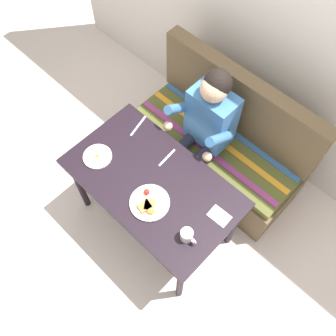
{
  "coord_description": "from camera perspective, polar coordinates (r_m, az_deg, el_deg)",
  "views": [
    {
      "loc": [
        0.87,
        -0.75,
        2.93
      ],
      "look_at": [
        0.0,
        0.15,
        0.72
      ],
      "focal_mm": 39.57,
      "sensor_mm": 36.0,
      "label": 1
    }
  ],
  "objects": [
    {
      "name": "couch",
      "position": [
        3.13,
        7.83,
        3.53
      ],
      "size": [
        1.44,
        0.56,
        1.0
      ],
      "color": "brown",
      "rests_on": "ground"
    },
    {
      "name": "person",
      "position": [
        2.73,
        5.67,
        6.67
      ],
      "size": [
        0.45,
        0.61,
        1.21
      ],
      "color": "teal",
      "rests_on": "ground"
    },
    {
      "name": "fork",
      "position": [
        2.57,
        -0.16,
        1.6
      ],
      "size": [
        0.03,
        0.17,
        0.0
      ],
      "primitive_type": "cube",
      "rotation": [
        0.0,
        0.0,
        0.08
      ],
      "color": "silver",
      "rests_on": "table"
    },
    {
      "name": "table",
      "position": [
        2.56,
        -2.34,
        -2.9
      ],
      "size": [
        1.2,
        0.7,
        0.73
      ],
      "color": "black",
      "rests_on": "ground"
    },
    {
      "name": "back_wall",
      "position": [
        2.74,
        17.7,
        21.12
      ],
      "size": [
        4.4,
        0.1,
        2.6
      ],
      "primitive_type": "cube",
      "color": "beige",
      "rests_on": "ground"
    },
    {
      "name": "ground_plane",
      "position": [
        3.15,
        -1.91,
        -8.19
      ],
      "size": [
        8.0,
        8.0,
        0.0
      ],
      "primitive_type": "plane",
      "color": "beige"
    },
    {
      "name": "plate_breakfast",
      "position": [
        2.4,
        -2.92,
        -5.41
      ],
      "size": [
        0.26,
        0.26,
        0.05
      ],
      "color": "white",
      "rests_on": "table"
    },
    {
      "name": "knife",
      "position": [
        2.73,
        -4.61,
        6.49
      ],
      "size": [
        0.06,
        0.2,
        0.0
      ],
      "primitive_type": "cube",
      "rotation": [
        0.0,
        0.0,
        0.24
      ],
      "color": "silver",
      "rests_on": "table"
    },
    {
      "name": "coffee_mug",
      "position": [
        2.29,
        2.94,
        -10.3
      ],
      "size": [
        0.12,
        0.08,
        0.09
      ],
      "color": "white",
      "rests_on": "table"
    },
    {
      "name": "plate_eggs",
      "position": [
        2.61,
        -10.81,
        1.76
      ],
      "size": [
        0.2,
        0.2,
        0.04
      ],
      "color": "white",
      "rests_on": "table"
    },
    {
      "name": "napkin",
      "position": [
        2.4,
        7.92,
        -7.34
      ],
      "size": [
        0.14,
        0.1,
        0.01
      ],
      "primitive_type": "cube",
      "rotation": [
        0.0,
        0.0,
        0.05
      ],
      "color": "white",
      "rests_on": "table"
    }
  ]
}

